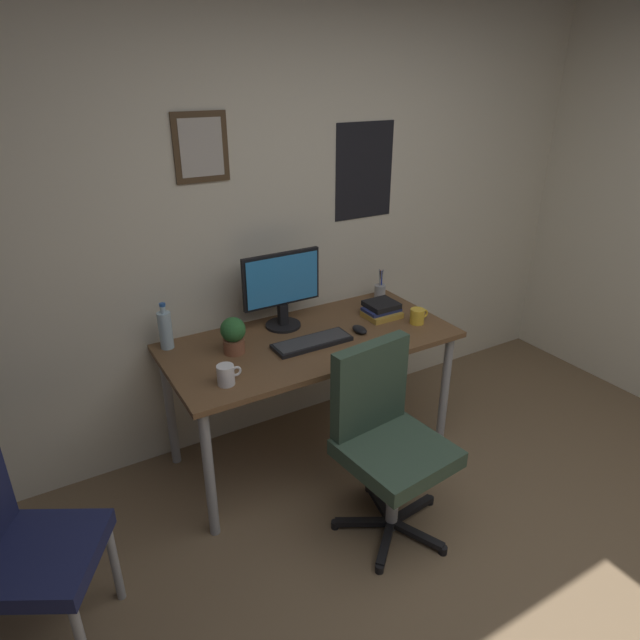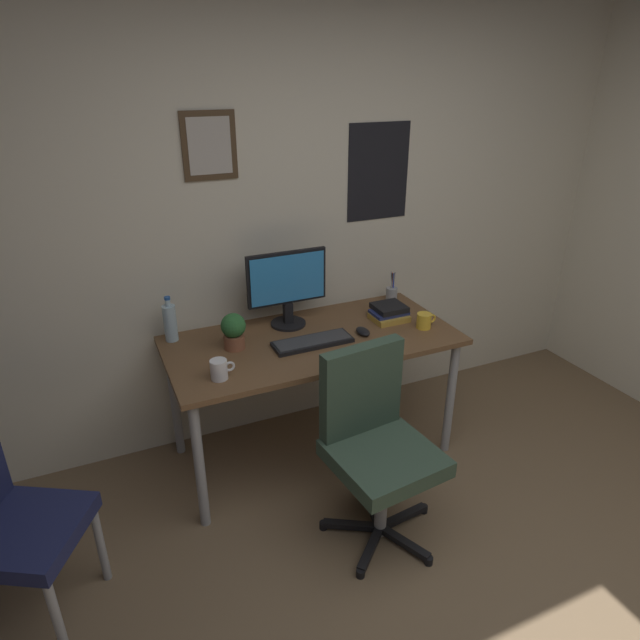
% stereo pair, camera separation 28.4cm
% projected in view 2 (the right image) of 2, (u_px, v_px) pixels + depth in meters
% --- Properties ---
extents(wall_back, '(4.40, 0.10, 2.60)m').
position_uv_depth(wall_back, '(305.00, 217.00, 3.20)').
color(wall_back, beige).
rests_on(wall_back, ground_plane).
extents(desk, '(1.58, 0.75, 0.75)m').
position_uv_depth(desk, '(313.00, 351.00, 3.03)').
color(desk, brown).
rests_on(desk, ground_plane).
extents(office_chair, '(0.57, 0.57, 0.95)m').
position_uv_depth(office_chair, '(375.00, 437.00, 2.56)').
color(office_chair, '#334738').
rests_on(office_chair, ground_plane).
extents(side_chair, '(0.57, 0.57, 0.88)m').
position_uv_depth(side_chair, '(5.00, 519.00, 2.13)').
color(side_chair, '#1E234C').
rests_on(side_chair, ground_plane).
extents(monitor, '(0.46, 0.20, 0.43)m').
position_uv_depth(monitor, '(287.00, 286.00, 3.05)').
color(monitor, black).
rests_on(monitor, desk).
extents(keyboard, '(0.43, 0.15, 0.03)m').
position_uv_depth(keyboard, '(313.00, 342.00, 2.92)').
color(keyboard, black).
rests_on(keyboard, desk).
extents(computer_mouse, '(0.06, 0.11, 0.04)m').
position_uv_depth(computer_mouse, '(363.00, 331.00, 3.03)').
color(computer_mouse, black).
rests_on(computer_mouse, desk).
extents(water_bottle, '(0.07, 0.07, 0.25)m').
position_uv_depth(water_bottle, '(170.00, 322.00, 2.93)').
color(water_bottle, silver).
rests_on(water_bottle, desk).
extents(coffee_mug_near, '(0.12, 0.08, 0.10)m').
position_uv_depth(coffee_mug_near, '(219.00, 369.00, 2.58)').
color(coffee_mug_near, white).
rests_on(coffee_mug_near, desk).
extents(coffee_mug_far, '(0.12, 0.08, 0.09)m').
position_uv_depth(coffee_mug_far, '(424.00, 321.00, 3.09)').
color(coffee_mug_far, yellow).
rests_on(coffee_mug_far, desk).
extents(potted_plant, '(0.13, 0.13, 0.20)m').
position_uv_depth(potted_plant, '(233.00, 330.00, 2.84)').
color(potted_plant, brown).
rests_on(potted_plant, desk).
extents(pen_cup, '(0.07, 0.07, 0.20)m').
position_uv_depth(pen_cup, '(392.00, 294.00, 3.43)').
color(pen_cup, '#9EA0A5').
rests_on(pen_cup, desk).
extents(book_stack_left, '(0.21, 0.19, 0.08)m').
position_uv_depth(book_stack_left, '(389.00, 313.00, 3.20)').
color(book_stack_left, gold).
rests_on(book_stack_left, desk).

